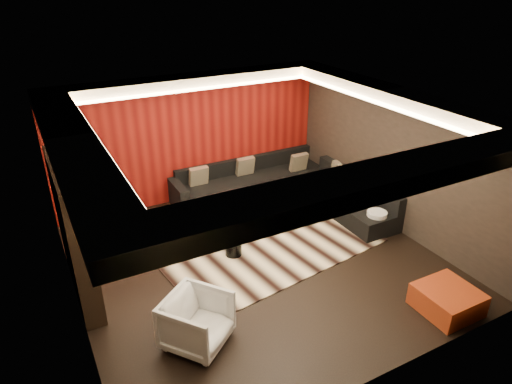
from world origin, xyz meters
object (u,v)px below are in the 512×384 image
coffee_table (243,204)px  white_side_table (376,223)px  orange_ottoman (447,300)px  drum_stool (233,246)px  armchair (197,321)px  sectional_sofa (286,188)px

coffee_table → white_side_table: (1.84, -2.15, 0.12)m
coffee_table → orange_ottoman: (1.27, -4.39, 0.06)m
drum_stool → armchair: armchair is taller
coffee_table → sectional_sofa: 1.08m
white_side_table → sectional_sofa: size_ratio=0.13×
coffee_table → armchair: armchair is taller
armchair → sectional_sofa: bearing=5.9°
armchair → white_side_table: bearing=-22.9°
white_side_table → armchair: bearing=-165.3°
armchair → sectional_sofa: armchair is taller
drum_stool → sectional_sofa: (2.02, 1.50, 0.07)m
drum_stool → white_side_table: (2.79, -0.63, 0.05)m
sectional_sofa → drum_stool: bearing=-143.5°
drum_stool → white_side_table: white_side_table is taller
armchair → sectional_sofa: 4.67m
orange_ottoman → armchair: armchair is taller
white_side_table → orange_ottoman: size_ratio=0.59×
white_side_table → armchair: (-4.16, -1.09, 0.14)m
white_side_table → sectional_sofa: 2.26m
drum_stool → sectional_sofa: 2.52m
coffee_table → sectional_sofa: size_ratio=0.34×
armchair → coffee_table: bearing=16.8°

